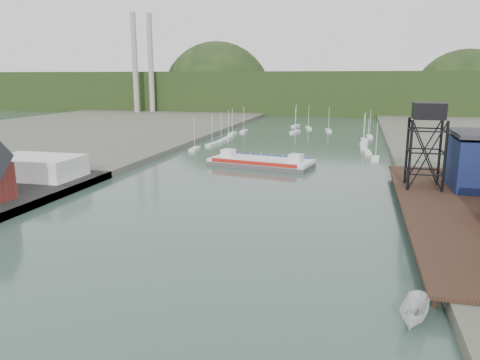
% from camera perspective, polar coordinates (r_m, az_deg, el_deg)
% --- Properties ---
extents(ground, '(600.00, 600.00, 0.00)m').
position_cam_1_polar(ground, '(47.33, -17.15, -16.90)').
color(ground, '#2A413C').
rests_on(ground, ground).
extents(east_pier, '(14.00, 70.00, 2.45)m').
position_cam_1_polar(east_pier, '(83.71, 23.71, -3.05)').
color(east_pier, black).
rests_on(east_pier, ground).
extents(white_shed, '(18.00, 12.00, 4.50)m').
position_cam_1_polar(white_shed, '(109.47, -23.51, 1.47)').
color(white_shed, silver).
rests_on(white_shed, west_quay).
extents(lift_tower, '(6.50, 6.50, 16.00)m').
position_cam_1_polar(lift_tower, '(93.87, 21.99, 7.22)').
color(lift_tower, black).
rests_on(lift_tower, east_pier).
extents(marina_sailboats, '(57.71, 92.65, 0.90)m').
position_cam_1_polar(marina_sailboats, '(176.14, 6.83, 5.06)').
color(marina_sailboats, silver).
rests_on(marina_sailboats, ground).
extents(smokestacks, '(11.20, 8.20, 60.00)m').
position_cam_1_polar(smokestacks, '(296.71, -11.75, 13.61)').
color(smokestacks, gray).
rests_on(smokestacks, ground).
extents(distant_hills, '(500.00, 120.00, 80.00)m').
position_cam_1_polar(distant_hills, '(337.41, 9.90, 10.18)').
color(distant_hills, black).
rests_on(distant_hills, ground).
extents(chain_ferry, '(28.00, 15.50, 3.81)m').
position_cam_1_polar(chain_ferry, '(121.91, 2.57, 2.21)').
color(chain_ferry, '#474749').
rests_on(chain_ferry, ground).
extents(motorboat, '(3.95, 6.65, 2.41)m').
position_cam_1_polar(motorboat, '(48.39, 20.54, -14.85)').
color(motorboat, silver).
rests_on(motorboat, ground).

